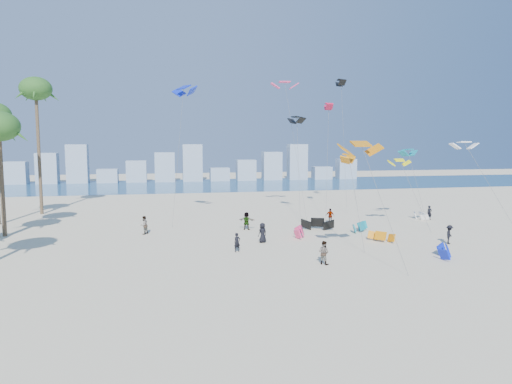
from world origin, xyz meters
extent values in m
plane|color=beige|center=(0.00, 0.00, 0.00)|extent=(220.00, 220.00, 0.00)
plane|color=navy|center=(0.00, 72.00, 0.01)|extent=(220.00, 220.00, 0.00)
imported|color=black|center=(0.71, 12.40, 0.78)|extent=(0.67, 0.57, 1.56)
imported|color=gray|center=(6.34, 7.35, 0.87)|extent=(1.06, 1.07, 1.74)
imported|color=black|center=(3.48, 15.42, 0.89)|extent=(1.03, 0.90, 1.78)
imported|color=gray|center=(12.86, 23.59, 0.83)|extent=(1.00, 0.94, 1.66)
imported|color=black|center=(19.53, 11.67, 0.84)|extent=(1.21, 1.21, 1.68)
imported|color=gray|center=(3.16, 21.77, 0.91)|extent=(1.76, 1.18, 1.82)
imported|color=black|center=(25.00, 23.65, 0.81)|extent=(0.60, 0.40, 1.63)
imported|color=gray|center=(-7.06, 21.37, 0.89)|extent=(1.07, 1.10, 1.78)
cylinder|color=#595959|center=(10.41, 10.97, 3.94)|extent=(0.75, 2.08, 7.88)
cylinder|color=#595959|center=(9.94, 26.12, 5.89)|extent=(0.16, 2.34, 11.78)
cylinder|color=#595959|center=(24.55, 12.80, 4.47)|extent=(3.03, 4.89, 8.95)
cylinder|color=#595959|center=(-3.53, 25.74, 7.39)|extent=(1.57, 2.26, 14.79)
cylinder|color=#595959|center=(13.88, 27.55, 6.81)|extent=(2.19, 5.57, 13.63)
cylinder|color=#595959|center=(19.79, 18.00, 3.55)|extent=(2.14, 2.98, 7.11)
cylinder|color=#595959|center=(10.16, 28.23, 8.07)|extent=(1.46, 4.95, 16.14)
cylinder|color=#595959|center=(22.12, 21.55, 4.05)|extent=(0.92, 3.13, 8.11)
cylinder|color=#595959|center=(9.85, 5.02, 4.41)|extent=(2.19, 3.37, 8.84)
cylinder|color=#595959|center=(17.76, 32.07, 8.48)|extent=(0.14, 3.24, 16.96)
cylinder|color=brown|center=(-20.06, 23.00, 5.21)|extent=(0.40, 0.40, 10.41)
cylinder|color=brown|center=(-20.10, 37.00, 7.70)|extent=(0.40, 0.40, 15.39)
ellipsoid|color=#2B5B20|center=(-20.10, 37.00, 15.39)|extent=(3.80, 3.80, 2.85)
cube|color=#9EADBF|center=(-35.80, 82.00, 2.40)|extent=(4.40, 3.00, 4.80)
cube|color=#9EADBF|center=(-29.60, 82.00, 3.30)|extent=(4.40, 3.00, 6.60)
cube|color=#9EADBF|center=(-23.40, 82.00, 4.20)|extent=(4.40, 3.00, 8.40)
cube|color=#9EADBF|center=(-17.20, 82.00, 1.50)|extent=(4.40, 3.00, 3.00)
cube|color=#9EADBF|center=(-11.00, 82.00, 2.40)|extent=(4.40, 3.00, 4.80)
cube|color=#9EADBF|center=(-4.80, 82.00, 3.30)|extent=(4.40, 3.00, 6.60)
cube|color=#9EADBF|center=(1.40, 82.00, 4.20)|extent=(4.40, 3.00, 8.40)
cube|color=#9EADBF|center=(7.60, 82.00, 1.50)|extent=(4.40, 3.00, 3.00)
cube|color=#9EADBF|center=(13.80, 82.00, 2.40)|extent=(4.40, 3.00, 4.80)
cube|color=#9EADBF|center=(20.00, 82.00, 3.30)|extent=(4.40, 3.00, 6.60)
cube|color=#9EADBF|center=(26.20, 82.00, 4.20)|extent=(4.40, 3.00, 8.40)
cube|color=#9EADBF|center=(32.40, 82.00, 1.50)|extent=(4.40, 3.00, 3.00)
cube|color=#9EADBF|center=(38.60, 82.00, 2.40)|extent=(4.40, 3.00, 4.80)
camera|label=1|loc=(-5.06, -24.35, 8.97)|focal=32.52mm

